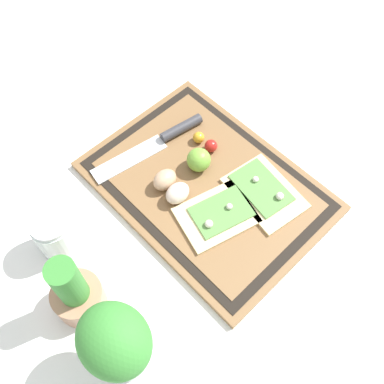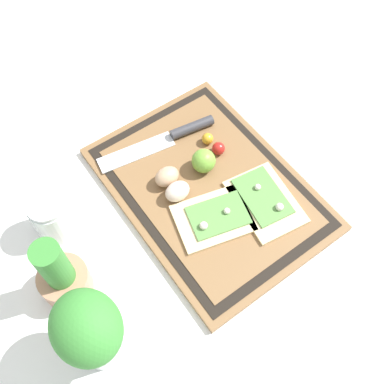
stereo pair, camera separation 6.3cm
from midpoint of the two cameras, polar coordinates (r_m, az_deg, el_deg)
The scene contains 13 objects.
ground_plane at distance 0.94m, azimuth -0.03°, elevation 0.37°, with size 6.00×6.00×0.00m, color white.
cutting_board at distance 0.93m, azimuth -0.03°, elevation 0.65°, with size 0.48×0.35×0.02m.
pizza_slice_near at distance 0.92m, azimuth 7.21°, elevation -0.08°, with size 0.17×0.13×0.02m.
pizza_slice_far at distance 0.88m, azimuth 1.20°, elevation -3.03°, with size 0.14×0.17×0.02m.
knife at distance 0.99m, azimuth -5.13°, elevation 6.88°, with size 0.07×0.27×0.02m.
egg_brown at distance 0.91m, azimuth -5.47°, elevation 1.44°, with size 0.04×0.05×0.04m, color tan.
egg_pink at distance 0.89m, azimuth -3.88°, elevation -0.26°, with size 0.04×0.05×0.04m, color beige.
lime at distance 0.93m, azimuth -1.09°, elevation 3.99°, with size 0.05×0.05×0.05m, color #70A838.
cherry_tomato_red at distance 0.96m, azimuth 0.54°, elevation 5.77°, with size 0.03×0.03×0.03m, color red.
cherry_tomato_yellow at distance 0.98m, azimuth -1.02°, elevation 6.84°, with size 0.03×0.03×0.03m, color gold.
herb_pot at distance 0.82m, azimuth -16.78°, elevation -12.35°, with size 0.09×0.09×0.17m.
sauce_jar at distance 0.89m, azimuth -18.83°, elevation -5.38°, with size 0.08×0.08×0.10m.
herb_glass at distance 0.72m, azimuth -12.15°, elevation -18.60°, with size 0.12×0.11×0.19m.
Camera 1 is at (-0.33, 0.36, 0.81)m, focal length 42.00 mm.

